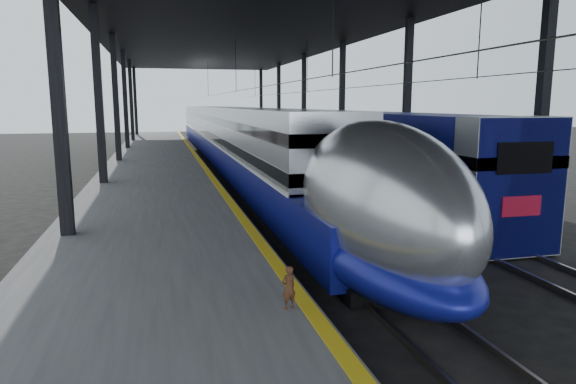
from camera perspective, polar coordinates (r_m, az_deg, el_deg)
name	(u,v)px	position (r m, az deg, el deg)	size (l,w,h in m)	color
ground	(316,318)	(11.61, 3.18, -13.76)	(160.00, 160.00, 0.00)	black
platform	(155,177)	(30.44, -14.52, 1.63)	(6.00, 80.00, 1.00)	#4C4C4F
yellow_strip	(204,167)	(30.48, -9.29, 2.78)	(0.30, 80.00, 0.01)	gold
rails	(290,179)	(31.46, 0.23, 1.43)	(6.52, 80.00, 0.16)	slate
canopy	(246,25)	(30.92, -4.67, 18.05)	(18.00, 75.00, 9.47)	black
tgv_train	(229,138)	(39.56, -6.53, 5.95)	(3.07, 65.20, 4.40)	#B2B5BA
second_train	(290,135)	(41.27, 0.25, 6.31)	(3.10, 56.05, 4.27)	navy
child	(289,287)	(9.31, 0.07, -10.55)	(0.29, 0.19, 0.79)	#462717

